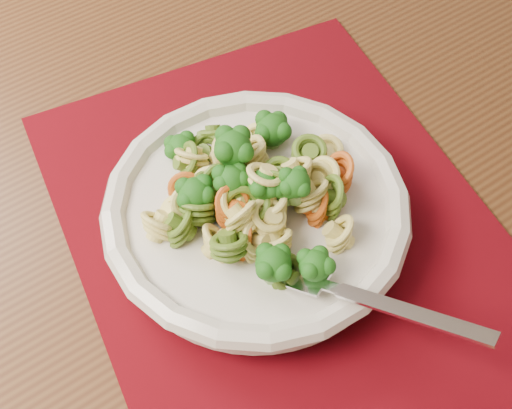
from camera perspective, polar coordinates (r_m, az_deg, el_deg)
The scene contains 5 objects.
dining_table at distance 0.70m, azimuth 8.94°, elevation -1.00°, with size 1.81×1.53×0.69m.
placemat at distance 0.58m, azimuth 2.22°, elevation -2.14°, with size 0.42×0.33×0.00m, color #55030B.
pasta_bowl at distance 0.55m, azimuth 0.00°, elevation -0.69°, with size 0.24×0.24×0.05m.
pasta_broccoli_heap at distance 0.54m, azimuth -0.00°, elevation 0.37°, with size 0.20×0.20×0.06m, color #CFC066, non-canonical shape.
fork at distance 0.51m, azimuth 4.24°, elevation -6.04°, with size 0.19×0.02×0.01m, color silver, non-canonical shape.
Camera 1 is at (0.87, 0.14, 1.18)m, focal length 50.00 mm.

